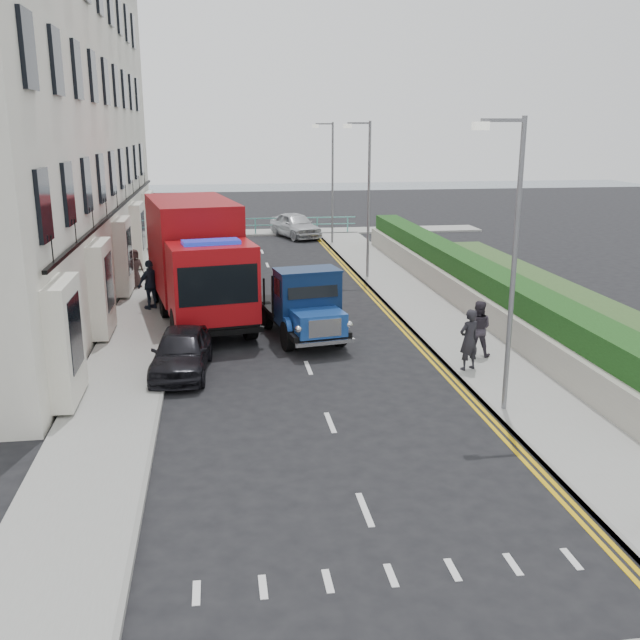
{
  "coord_description": "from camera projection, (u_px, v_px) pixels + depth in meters",
  "views": [
    {
      "loc": [
        -2.5,
        -17.41,
        6.78
      ],
      "look_at": [
        0.36,
        2.1,
        1.4
      ],
      "focal_mm": 40.0,
      "sensor_mm": 36.0,
      "label": 1
    }
  ],
  "objects": [
    {
      "name": "terrace_west",
      "position": [
        32.0,
        116.0,
        27.95
      ],
      "size": [
        6.31,
        30.2,
        14.25
      ],
      "color": "white",
      "rests_on": "ground"
    },
    {
      "name": "seafront_car_left",
      "position": [
        201.0,
        230.0,
        43.44
      ],
      "size": [
        2.58,
        4.77,
        1.27
      ],
      "primitive_type": "imported",
      "rotation": [
        0.0,
        0.0,
        3.04
      ],
      "color": "black",
      "rests_on": "ground"
    },
    {
      "name": "pavement_east",
      "position": [
        419.0,
        302.0,
        28.06
      ],
      "size": [
        2.6,
        38.0,
        0.12
      ],
      "primitive_type": "cube",
      "color": "gray",
      "rests_on": "ground"
    },
    {
      "name": "lamp_near",
      "position": [
        510.0,
        251.0,
        16.37
      ],
      "size": [
        1.23,
        0.18,
        7.0
      ],
      "color": "slate",
      "rests_on": "ground"
    },
    {
      "name": "parked_car_rear",
      "position": [
        193.0,
        267.0,
        31.73
      ],
      "size": [
        2.18,
        4.99,
        1.43
      ],
      "primitive_type": "imported",
      "rotation": [
        0.0,
        0.0,
        -0.04
      ],
      "color": "#BAB9BF",
      "rests_on": "ground"
    },
    {
      "name": "garden_east",
      "position": [
        466.0,
        280.0,
        28.11
      ],
      "size": [
        1.45,
        28.0,
        1.75
      ],
      "color": "#B2AD9E",
      "rests_on": "ground"
    },
    {
      "name": "lamp_far",
      "position": [
        330.0,
        176.0,
        41.19
      ],
      "size": [
        1.23,
        0.18,
        7.0
      ],
      "color": "slate",
      "rests_on": "ground"
    },
    {
      "name": "pedestrian_east_near",
      "position": [
        469.0,
        340.0,
        19.95
      ],
      "size": [
        0.75,
        0.63,
        1.76
      ],
      "primitive_type": "imported",
      "rotation": [
        0.0,
        0.0,
        3.53
      ],
      "color": "black",
      "rests_on": "pavement_east"
    },
    {
      "name": "promenade",
      "position": [
        255.0,
        233.0,
        46.41
      ],
      "size": [
        30.0,
        2.5,
        0.12
      ],
      "primitive_type": "cube",
      "color": "gray",
      "rests_on": "ground"
    },
    {
      "name": "lamp_mid",
      "position": [
        366.0,
        191.0,
        31.64
      ],
      "size": [
        1.23,
        0.18,
        7.0
      ],
      "color": "slate",
      "rests_on": "ground"
    },
    {
      "name": "sea_plane",
      "position": [
        238.0,
        192.0,
        76.02
      ],
      "size": [
        120.0,
        120.0,
        0.0
      ],
      "primitive_type": "plane",
      "color": "#4D6169",
      "rests_on": "ground"
    },
    {
      "name": "pedestrian_east_far",
      "position": [
        478.0,
        328.0,
        21.19
      ],
      "size": [
        1.01,
        0.92,
        1.69
      ],
      "primitive_type": "imported",
      "rotation": [
        0.0,
        0.0,
        2.72
      ],
      "color": "#332D37",
      "rests_on": "pavement_east"
    },
    {
      "name": "red_lorry",
      "position": [
        197.0,
        257.0,
        25.48
      ],
      "size": [
        4.06,
        8.38,
        4.21
      ],
      "rotation": [
        0.0,
        0.0,
        0.17
      ],
      "color": "black",
      "rests_on": "ground"
    },
    {
      "name": "parked_car_mid",
      "position": [
        190.0,
        286.0,
        28.16
      ],
      "size": [
        1.47,
        4.1,
        1.34
      ],
      "primitive_type": "imported",
      "rotation": [
        0.0,
        0.0,
        -0.01
      ],
      "color": "#5275B0",
      "rests_on": "ground"
    },
    {
      "name": "ground",
      "position": [
        318.0,
        392.0,
        18.75
      ],
      "size": [
        120.0,
        120.0,
        0.0
      ],
      "primitive_type": "plane",
      "color": "black",
      "rests_on": "ground"
    },
    {
      "name": "pavement_west",
      "position": [
        146.0,
        312.0,
        26.6
      ],
      "size": [
        2.4,
        38.0,
        0.12
      ],
      "primitive_type": "cube",
      "color": "gray",
      "rests_on": "ground"
    },
    {
      "name": "pedestrian_west_near",
      "position": [
        151.0,
        285.0,
        26.64
      ],
      "size": [
        1.12,
        1.06,
        1.86
      ],
      "primitive_type": "imported",
      "rotation": [
        0.0,
        0.0,
        3.86
      ],
      "color": "#1C2434",
      "rests_on": "pavement_west"
    },
    {
      "name": "pedestrian_west_far",
      "position": [
        134.0,
        268.0,
        30.28
      ],
      "size": [
        0.95,
        0.84,
        1.64
      ],
      "primitive_type": "imported",
      "rotation": [
        0.0,
        0.0,
        0.5
      ],
      "color": "#382A28",
      "rests_on": "pavement_west"
    },
    {
      "name": "seafront_railing",
      "position": [
        255.0,
        226.0,
        45.51
      ],
      "size": [
        13.0,
        0.08,
        1.11
      ],
      "color": "#59B2A5",
      "rests_on": "ground"
    },
    {
      "name": "bedford_lorry",
      "position": [
        306.0,
        308.0,
        22.98
      ],
      "size": [
        2.74,
        5.23,
        2.37
      ],
      "rotation": [
        0.0,
        0.0,
        0.17
      ],
      "color": "black",
      "rests_on": "ground"
    },
    {
      "name": "parked_car_front",
      "position": [
        181.0,
        351.0,
        20.07
      ],
      "size": [
        1.83,
        3.9,
        1.29
      ],
      "primitive_type": "imported",
      "rotation": [
        0.0,
        0.0,
        -0.08
      ],
      "color": "black",
      "rests_on": "ground"
    },
    {
      "name": "seafront_car_right",
      "position": [
        295.0,
        225.0,
        44.66
      ],
      "size": [
        3.24,
        4.92,
        1.56
      ],
      "primitive_type": "imported",
      "rotation": [
        0.0,
        0.0,
        0.34
      ],
      "color": "#BABBC0",
      "rests_on": "ground"
    }
  ]
}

